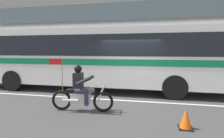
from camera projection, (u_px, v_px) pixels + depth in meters
ground_plane at (130, 97)px, 8.22m from camera, size 60.00×60.00×0.00m
sidewalk_curb at (139, 78)px, 13.17m from camera, size 28.00×3.80×0.15m
lane_center_stripe at (128, 101)px, 7.64m from camera, size 26.60×0.14×0.01m
transit_bus at (98, 54)px, 9.58m from camera, size 13.38×2.69×3.22m
motorcycle_with_rider at (81, 92)px, 6.30m from camera, size 2.19×0.65×1.78m
traffic_cone at (186, 119)px, 4.91m from camera, size 0.36×0.36×0.55m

